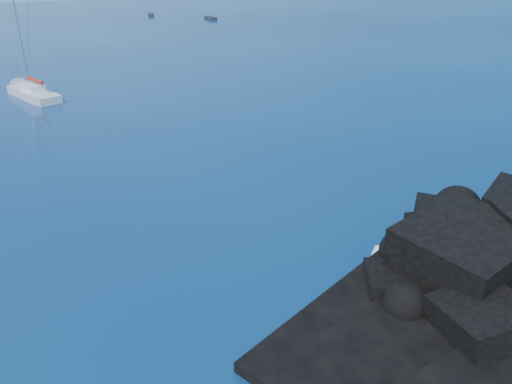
% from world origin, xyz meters
% --- Properties ---
extents(surf_foam, '(10.00, 8.00, 0.06)m').
position_xyz_m(surf_foam, '(5.00, 5.00, 0.00)').
color(surf_foam, white).
rests_on(surf_foam, ground).
extents(sailboat, '(6.00, 11.84, 12.22)m').
position_xyz_m(sailboat, '(-4.28, 50.52, 0.00)').
color(sailboat, silver).
rests_on(sailboat, ground).
extents(towel, '(1.97, 1.05, 0.05)m').
position_xyz_m(towel, '(6.38, 2.07, 0.38)').
color(towel, white).
rests_on(towel, beach).
extents(sunbather, '(1.84, 0.58, 0.24)m').
position_xyz_m(sunbather, '(6.38, 2.07, 0.52)').
color(sunbather, tan).
rests_on(sunbather, towel).
extents(distant_boat_a, '(2.59, 4.98, 0.64)m').
position_xyz_m(distant_boat_a, '(30.37, 131.18, 0.00)').
color(distant_boat_a, '#242529').
rests_on(distant_boat_a, ground).
extents(distant_boat_b, '(1.67, 4.84, 0.64)m').
position_xyz_m(distant_boat_b, '(41.23, 115.61, 0.00)').
color(distant_boat_b, black).
rests_on(distant_boat_b, ground).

